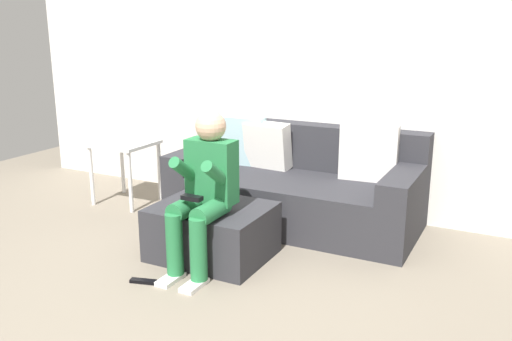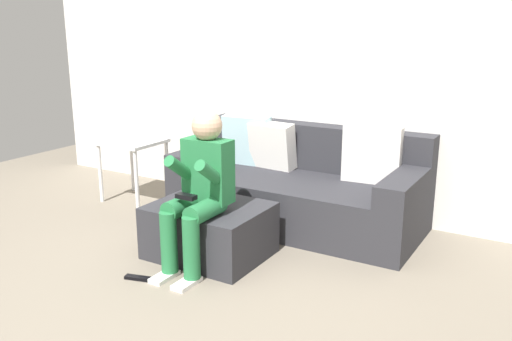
# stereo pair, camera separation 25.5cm
# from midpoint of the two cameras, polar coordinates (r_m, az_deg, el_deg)

# --- Properties ---
(ground_plane) EXTENTS (7.84, 7.84, 0.00)m
(ground_plane) POSITION_cam_midpoint_polar(r_m,az_deg,el_deg) (3.32, -14.21, -15.07)
(ground_plane) COLOR slate
(wall_back) EXTENTS (6.03, 0.10, 2.79)m
(wall_back) POSITION_cam_midpoint_polar(r_m,az_deg,el_deg) (4.90, 3.49, 12.18)
(wall_back) COLOR silver
(wall_back) RESTS_ON ground_plane
(couch_sectional) EXTENTS (2.04, 0.92, 0.87)m
(couch_sectional) POSITION_cam_midpoint_polar(r_m,az_deg,el_deg) (4.63, 2.62, -1.64)
(couch_sectional) COLOR #2D2D33
(couch_sectional) RESTS_ON ground_plane
(ottoman) EXTENTS (0.81, 0.64, 0.38)m
(ottoman) POSITION_cam_midpoint_polar(r_m,az_deg,el_deg) (3.99, -6.43, -6.35)
(ottoman) COLOR #2D2D33
(ottoman) RESTS_ON ground_plane
(person_seated) EXTENTS (0.34, 0.61, 1.08)m
(person_seated) POSITION_cam_midpoint_polar(r_m,az_deg,el_deg) (3.68, -7.46, -1.72)
(person_seated) COLOR #26723F
(person_seated) RESTS_ON ground_plane
(side_table) EXTENTS (0.51, 0.49, 0.58)m
(side_table) POSITION_cam_midpoint_polar(r_m,az_deg,el_deg) (5.25, -14.88, 1.87)
(side_table) COLOR white
(side_table) RESTS_ON ground_plane
(remote_near_ottoman) EXTENTS (0.18, 0.09, 0.02)m
(remote_near_ottoman) POSITION_cam_midpoint_polar(r_m,az_deg,el_deg) (3.75, -13.63, -11.17)
(remote_near_ottoman) COLOR black
(remote_near_ottoman) RESTS_ON ground_plane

